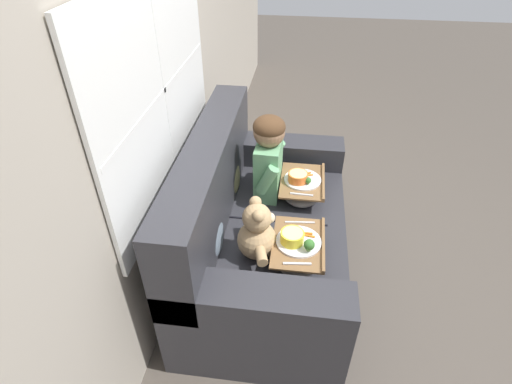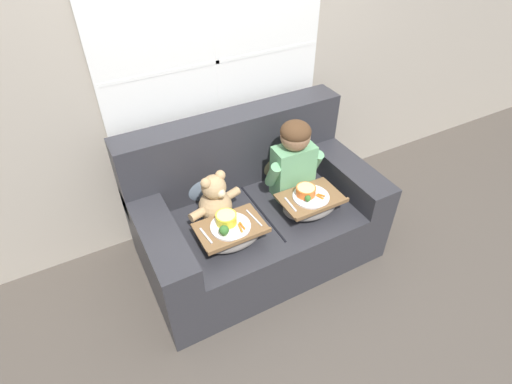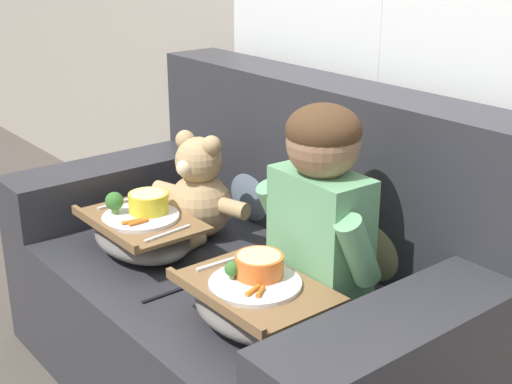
{
  "view_description": "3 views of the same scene",
  "coord_description": "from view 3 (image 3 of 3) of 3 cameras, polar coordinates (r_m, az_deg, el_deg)",
  "views": [
    {
      "loc": [
        -1.86,
        -0.16,
        2.07
      ],
      "look_at": [
        -0.04,
        0.08,
        0.69
      ],
      "focal_mm": 28.0,
      "sensor_mm": 36.0,
      "label": 1
    },
    {
      "loc": [
        -0.97,
        -1.76,
        2.25
      ],
      "look_at": [
        -0.04,
        -0.04,
        0.63
      ],
      "focal_mm": 28.0,
      "sensor_mm": 36.0,
      "label": 2
    },
    {
      "loc": [
        1.57,
        -1.21,
        1.42
      ],
      "look_at": [
        -0.12,
        0.15,
        0.62
      ],
      "focal_mm": 50.0,
      "sensor_mm": 36.0,
      "label": 3
    }
  ],
  "objects": [
    {
      "name": "lap_tray_teddy",
      "position": [
        2.31,
        -9.13,
        -3.14
      ],
      "size": [
        0.41,
        0.28,
        0.2
      ],
      "color": "slate",
      "rests_on": "teddy_bear"
    },
    {
      "name": "child_figure",
      "position": [
        1.91,
        5.23,
        -0.42
      ],
      "size": [
        0.4,
        0.2,
        0.56
      ],
      "color": "#66A370",
      "rests_on": "couch"
    },
    {
      "name": "throw_pillow_behind_child",
      "position": [
        2.14,
        9.99,
        -2.84
      ],
      "size": [
        0.32,
        0.16,
        0.33
      ],
      "color": "tan",
      "rests_on": "couch"
    },
    {
      "name": "couch",
      "position": [
        2.29,
        0.47,
        -7.76
      ],
      "size": [
        1.6,
        0.94,
        0.98
      ],
      "color": "#2D2D33",
      "rests_on": "ground_plane"
    },
    {
      "name": "lap_tray_child",
      "position": [
        1.87,
        -0.08,
        -8.76
      ],
      "size": [
        0.4,
        0.29,
        0.19
      ],
      "color": "slate",
      "rests_on": "child_figure"
    },
    {
      "name": "teddy_bear",
      "position": [
        2.38,
        -4.61,
        -0.11
      ],
      "size": [
        0.39,
        0.28,
        0.36
      ],
      "color": "tan",
      "rests_on": "couch"
    },
    {
      "name": "throw_pillow_behind_teddy",
      "position": [
        2.53,
        0.16,
        1.16
      ],
      "size": [
        0.32,
        0.15,
        0.33
      ],
      "color": "slate",
      "rests_on": "couch"
    }
  ]
}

